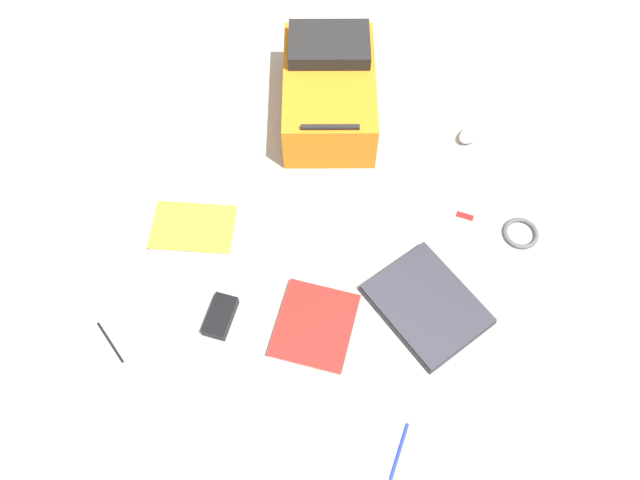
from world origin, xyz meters
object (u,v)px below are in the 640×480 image
Objects in this scene: laptop at (427,305)px; pen_blue at (399,451)px; book_comic at (194,228)px; usb_stick at (465,216)px; computer_mouse at (472,133)px; book_blue at (315,326)px; cable_coil at (521,233)px; power_brick at (220,316)px; backpack at (329,90)px; pen_black at (110,342)px.

laptop is 2.56× the size of pen_blue.
usb_stick is at bearing -144.03° from book_comic.
book_comic is 0.83m from usb_stick.
book_comic is 0.94m from computer_mouse.
book_blue is (-0.48, 0.07, 0.00)m from book_comic.
cable_coil is at bearing -121.50° from book_blue.
power_brick is at bearing 27.13° from book_blue.
book_blue is at bearing 119.59° from backpack.
power_brick is 0.85× the size of pen_black.
pen_blue is at bearing 131.60° from backpack.
pen_blue reaches higher than pen_black.
power_brick is (-0.15, 0.79, -0.08)m from backpack.
book_blue is at bearing -24.33° from pen_blue.
laptop is at bearing -136.11° from book_blue.
pen_black is 0.98× the size of pen_blue.
usb_stick is (-0.57, 0.12, -0.10)m from backpack.
laptop reaches higher than book_blue.
usb_stick is (0.17, 0.03, -0.00)m from cable_coil.
book_comic is at bearing 12.50° from laptop.
computer_mouse reaches higher than pen_black.
backpack reaches higher than cable_coil.
pen_black is at bearing 94.02° from book_comic.
pen_blue is at bearing 164.79° from book_comic.
book_blue is at bearing -142.74° from pen_black.
laptop reaches higher than pen_black.
pen_black is at bearing 82.65° from computer_mouse.
laptop is at bearing -71.42° from pen_blue.
book_comic is (0.10, 0.61, -0.09)m from backpack.
usb_stick is at bearing -82.76° from laptop.
backpack is at bearing -98.89° from book_comic.
usb_stick is (0.17, -0.71, -0.00)m from pen_blue.
usb_stick is at bearing -76.50° from pen_blue.
book_blue is 2.69× the size of cable_coil.
laptop is 3.66× the size of computer_mouse.
pen_blue reaches higher than usb_stick.
pen_black is at bearing 12.46° from pen_blue.
laptop is 0.63m from computer_mouse.
pen_blue is at bearing 122.85° from computer_mouse.
backpack is 1.84× the size of book_comic.
power_brick reaches higher than pen_black.
pen_black is at bearing 86.24° from backpack.
book_comic is 5.74× the size of usb_stick.
cable_coil is at bearing -109.30° from laptop.
pen_black is (0.07, 1.02, -0.10)m from backpack.
pen_black is 1.10m from usb_stick.
backpack is 0.48m from computer_mouse.
computer_mouse is at bearing -113.85° from pen_black.
book_blue reaches higher than cable_coil.
backpack reaches higher than book_comic.
cable_coil is 0.73× the size of pen_blue.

